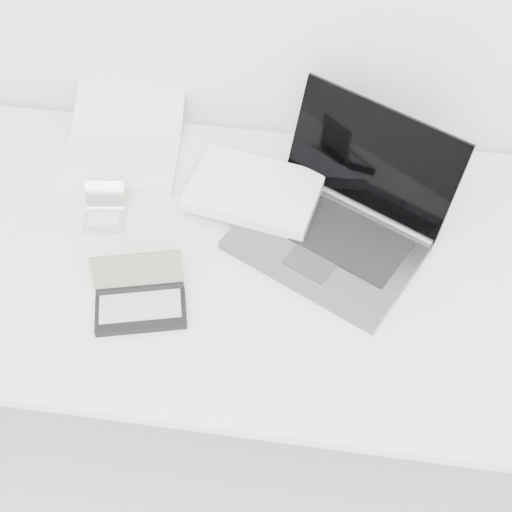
# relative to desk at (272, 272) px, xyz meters

# --- Properties ---
(desk) EXTENTS (1.60, 0.80, 0.73)m
(desk) POSITION_rel_desk_xyz_m (0.00, 0.00, 0.00)
(desk) COLOR white
(desk) RESTS_ON ground
(laptop_large) EXTENTS (0.61, 0.49, 0.26)m
(laptop_large) POSITION_rel_desk_xyz_m (0.07, 0.12, 0.09)
(laptop_large) COLOR #5D5F62
(laptop_large) RESTS_ON desk
(netbook_open_white) EXTENTS (0.30, 0.37, 0.08)m
(netbook_open_white) POSITION_rel_desk_xyz_m (-0.40, 0.29, 0.07)
(netbook_open_white) COLOR white
(netbook_open_white) RESTS_ON desk
(pda_silver) EXTENTS (0.10, 0.12, 0.07)m
(pda_silver) POSITION_rel_desk_xyz_m (-0.39, 0.07, 0.06)
(pda_silver) COLOR silver
(pda_silver) RESTS_ON desk
(palmtop_charcoal) EXTENTS (0.21, 0.17, 0.10)m
(palmtop_charcoal) POSITION_rel_desk_xyz_m (-0.25, -0.16, 0.07)
(palmtop_charcoal) COLOR black
(palmtop_charcoal) RESTS_ON desk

